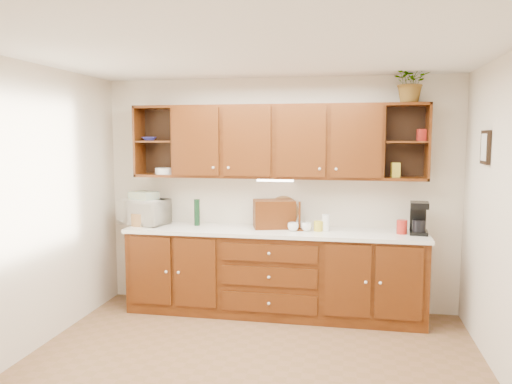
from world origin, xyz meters
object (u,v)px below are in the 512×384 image
at_px(bread_box, 274,214).
at_px(coffee_maker, 419,219).
at_px(microwave, 144,212).
at_px(potted_plant, 412,82).

height_order(bread_box, coffee_maker, coffee_maker).
bearing_deg(microwave, bread_box, 14.56).
relative_size(microwave, bread_box, 1.18).
height_order(bread_box, potted_plant, potted_plant).
distance_m(bread_box, potted_plant, 2.00).
distance_m(microwave, bread_box, 1.51).
bearing_deg(coffee_maker, bread_box, -177.51).
bearing_deg(coffee_maker, microwave, -175.27).
bearing_deg(microwave, potted_plant, 13.40).
height_order(microwave, potted_plant, potted_plant).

